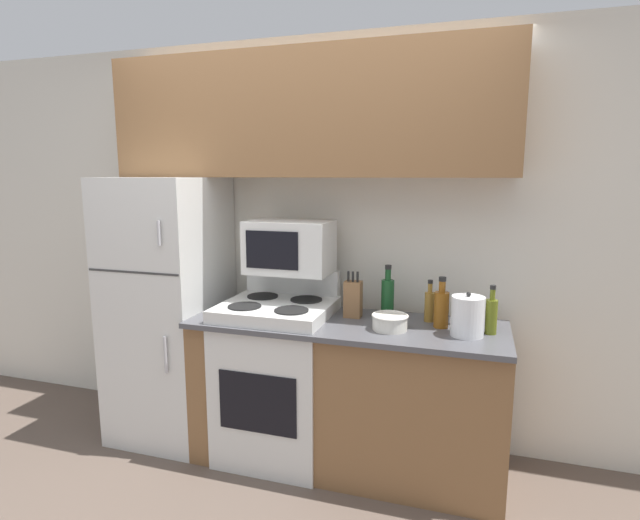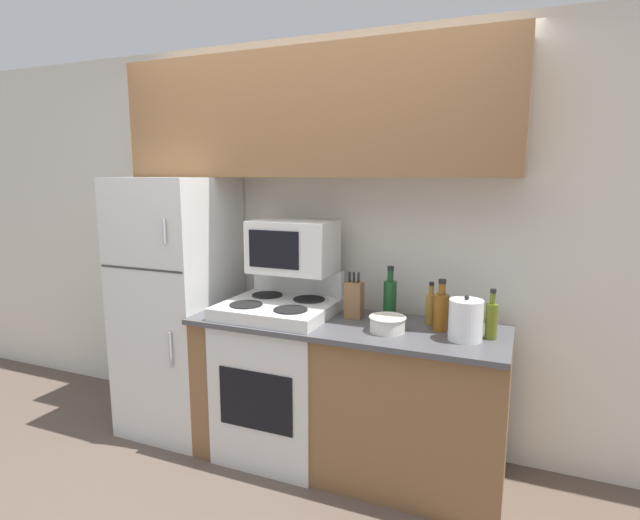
{
  "view_description": "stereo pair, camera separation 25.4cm",
  "coord_description": "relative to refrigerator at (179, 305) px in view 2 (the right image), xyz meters",
  "views": [
    {
      "loc": [
        1.0,
        -2.37,
        1.7
      ],
      "look_at": [
        0.17,
        0.26,
        1.23
      ],
      "focal_mm": 28.0,
      "sensor_mm": 36.0,
      "label": 1
    },
    {
      "loc": [
        1.23,
        -2.29,
        1.7
      ],
      "look_at": [
        0.17,
        0.26,
        1.23
      ],
      "focal_mm": 28.0,
      "sensor_mm": 36.0,
      "label": 2
    }
  ],
  "objects": [
    {
      "name": "bottle_vinegar",
      "position": [
        1.65,
        0.09,
        0.13
      ],
      "size": [
        0.06,
        0.06,
        0.24
      ],
      "color": "olive",
      "rests_on": "lower_cabinets"
    },
    {
      "name": "refrigerator",
      "position": [
        0.0,
        0.0,
        0.0
      ],
      "size": [
        0.63,
        0.7,
        1.69
      ],
      "color": "silver",
      "rests_on": "ground_plane"
    },
    {
      "name": "knife_block",
      "position": [
        1.22,
        0.05,
        0.15
      ],
      "size": [
        0.1,
        0.08,
        0.27
      ],
      "color": "brown",
      "rests_on": "lower_cabinets"
    },
    {
      "name": "ground_plane",
      "position": [
        0.89,
        -0.34,
        -0.84
      ],
      "size": [
        12.0,
        12.0,
        0.0
      ],
      "primitive_type": "plane",
      "color": "brown"
    },
    {
      "name": "kettle",
      "position": [
        1.86,
        -0.11,
        0.14
      ],
      "size": [
        0.17,
        0.17,
        0.23
      ],
      "color": "white",
      "rests_on": "lower_cabinets"
    },
    {
      "name": "upper_cabinets",
      "position": [
        0.89,
        0.17,
        1.2
      ],
      "size": [
        2.41,
        0.35,
        0.72
      ],
      "color": "brown",
      "rests_on": "refrigerator"
    },
    {
      "name": "bottle_olive_oil",
      "position": [
        1.98,
        -0.04,
        0.14
      ],
      "size": [
        0.06,
        0.06,
        0.26
      ],
      "color": "#5B6619",
      "rests_on": "lower_cabinets"
    },
    {
      "name": "bottle_whiskey",
      "position": [
        1.73,
        -0.0,
        0.15
      ],
      "size": [
        0.08,
        0.08,
        0.28
      ],
      "color": "brown",
      "rests_on": "lower_cabinets"
    },
    {
      "name": "microwave",
      "position": [
        0.82,
        0.07,
        0.43
      ],
      "size": [
        0.5,
        0.32,
        0.31
      ],
      "color": "silver",
      "rests_on": "stove"
    },
    {
      "name": "bottle_soy_sauce",
      "position": [
        1.83,
        0.08,
        0.11
      ],
      "size": [
        0.05,
        0.05,
        0.18
      ],
      "color": "black",
      "rests_on": "lower_cabinets"
    },
    {
      "name": "bowl",
      "position": [
        1.47,
        -0.13,
        0.08
      ],
      "size": [
        0.2,
        0.2,
        0.08
      ],
      "color": "silver",
      "rests_on": "lower_cabinets"
    },
    {
      "name": "bottle_wine_green",
      "position": [
        1.4,
        0.16,
        0.15
      ],
      "size": [
        0.08,
        0.08,
        0.3
      ],
      "color": "#194C23",
      "rests_on": "lower_cabinets"
    },
    {
      "name": "stove",
      "position": [
        0.78,
        -0.06,
        -0.35
      ],
      "size": [
        0.64,
        0.6,
        1.11
      ],
      "color": "silver",
      "rests_on": "ground_plane"
    },
    {
      "name": "lower_cabinets",
      "position": [
        1.2,
        -0.05,
        -0.4
      ],
      "size": [
        1.78,
        0.62,
        0.88
      ],
      "color": "brown",
      "rests_on": "ground_plane"
    },
    {
      "name": "wall_back",
      "position": [
        0.89,
        0.37,
        0.43
      ],
      "size": [
        8.0,
        0.05,
        2.55
      ],
      "color": "silver",
      "rests_on": "ground_plane"
    }
  ]
}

